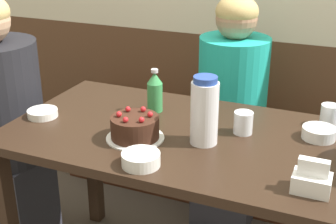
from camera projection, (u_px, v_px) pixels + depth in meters
name	position (u px, v px, depth m)	size (l,w,h in m)	color
bench_seat	(228.00, 157.00, 2.66)	(1.92, 0.38, 0.47)	#472314
dining_table	(172.00, 157.00, 1.80)	(1.23, 0.74, 0.76)	black
birthday_cake	(135.00, 128.00, 1.68)	(0.21, 0.21, 0.11)	white
water_pitcher	(204.00, 111.00, 1.62)	(0.10, 0.10, 0.25)	white
soju_bottle	(155.00, 92.00, 1.90)	(0.06, 0.06, 0.18)	#388E4C
napkin_holder	(312.00, 180.00, 1.35)	(0.11, 0.08, 0.11)	white
bowl_soup_white	(43.00, 113.00, 1.87)	(0.12, 0.12, 0.03)	white
bowl_rice_small	(141.00, 159.00, 1.50)	(0.13, 0.13, 0.04)	white
bowl_side_dish	(319.00, 133.00, 1.69)	(0.12, 0.12, 0.04)	white
glass_water_tall	(329.00, 115.00, 1.78)	(0.07, 0.07, 0.08)	silver
glass_tumbler_short	(243.00, 123.00, 1.72)	(0.07, 0.07, 0.08)	silver
person_pale_blue_shirt	(2.00, 125.00, 2.17)	(0.40, 0.40, 1.21)	#33333D
person_grey_tee	(231.00, 119.00, 2.34)	(0.34, 0.34, 1.18)	#33333D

